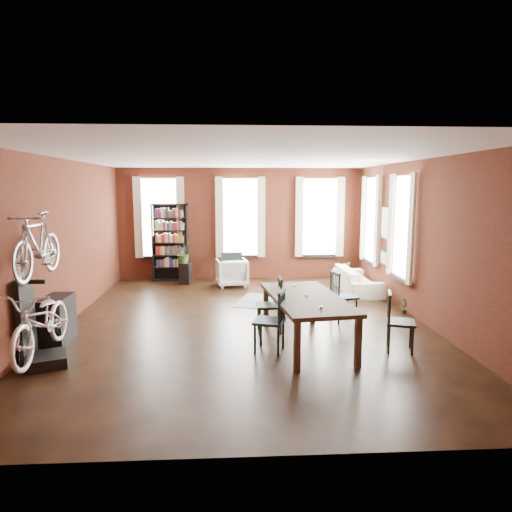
{
  "coord_description": "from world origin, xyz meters",
  "views": [
    {
      "loc": [
        -0.29,
        -8.68,
        2.65
      ],
      "look_at": [
        0.23,
        0.6,
        1.25
      ],
      "focal_mm": 32.0,
      "sensor_mm": 36.0,
      "label": 1
    }
  ],
  "objects": [
    {
      "name": "room",
      "position": [
        0.25,
        0.62,
        2.14
      ],
      "size": [
        9.0,
        9.04,
        3.22
      ],
      "color": "black",
      "rests_on": "ground"
    },
    {
      "name": "dining_table",
      "position": [
        0.98,
        -1.25,
        0.42
      ],
      "size": [
        1.4,
        2.56,
        0.83
      ],
      "primitive_type": "cube",
      "rotation": [
        0.0,
        0.0,
        0.12
      ],
      "color": "#48392B",
      "rests_on": "ground"
    },
    {
      "name": "dining_chair_a",
      "position": [
        0.33,
        -1.56,
        0.51
      ],
      "size": [
        0.6,
        0.6,
        1.02
      ],
      "primitive_type": "cube",
      "rotation": [
        0.0,
        0.0,
        -1.89
      ],
      "color": "#162F32",
      "rests_on": "ground"
    },
    {
      "name": "dining_chair_b",
      "position": [
        0.42,
        -0.56,
        0.51
      ],
      "size": [
        0.47,
        0.47,
        1.01
      ],
      "primitive_type": "cube",
      "rotation": [
        0.0,
        0.0,
        -1.56
      ],
      "color": "#1F2F1C",
      "rests_on": "ground"
    },
    {
      "name": "dining_chair_c",
      "position": [
        2.47,
        -1.65,
        0.48
      ],
      "size": [
        0.56,
        0.56,
        0.97
      ],
      "primitive_type": "cube",
      "rotation": [
        0.0,
        0.0,
        1.27
      ],
      "color": "black",
      "rests_on": "ground"
    },
    {
      "name": "dining_chair_d",
      "position": [
        1.96,
        0.07,
        0.5
      ],
      "size": [
        0.55,
        0.55,
        1.0
      ],
      "primitive_type": "cube",
      "rotation": [
        0.0,
        0.0,
        1.79
      ],
      "color": "#163031",
      "rests_on": "ground"
    },
    {
      "name": "bookshelf",
      "position": [
        -2.0,
        4.3,
        1.1
      ],
      "size": [
        1.0,
        0.32,
        2.2
      ],
      "primitive_type": "cube",
      "color": "black",
      "rests_on": "ground"
    },
    {
      "name": "white_armchair",
      "position": [
        -0.26,
        3.46,
        0.41
      ],
      "size": [
        0.89,
        0.85,
        0.82
      ],
      "primitive_type": "imported",
      "rotation": [
        0.0,
        0.0,
        3.28
      ],
      "color": "silver",
      "rests_on": "ground"
    },
    {
      "name": "cream_sofa",
      "position": [
        2.95,
        2.6,
        0.41
      ],
      "size": [
        0.61,
        2.08,
        0.81
      ],
      "primitive_type": "imported",
      "rotation": [
        0.0,
        0.0,
        1.57
      ],
      "color": "beige",
      "rests_on": "ground"
    },
    {
      "name": "striped_rug",
      "position": [
        0.36,
        1.78,
        0.01
      ],
      "size": [
        1.28,
        1.63,
        0.01
      ],
      "primitive_type": "cube",
      "rotation": [
        0.0,
        0.0,
        -0.31
      ],
      "color": "black",
      "rests_on": "ground"
    },
    {
      "name": "bike_trainer",
      "position": [
        -3.07,
        -1.98,
        0.08
      ],
      "size": [
        0.74,
        0.74,
        0.17
      ],
      "primitive_type": "cube",
      "rotation": [
        0.0,
        0.0,
        0.38
      ],
      "color": "black",
      "rests_on": "ground"
    },
    {
      "name": "bike_wall_rack",
      "position": [
        -3.4,
        -1.8,
        0.65
      ],
      "size": [
        0.16,
        0.6,
        1.3
      ],
      "primitive_type": "cube",
      "color": "black",
      "rests_on": "ground"
    },
    {
      "name": "console_table",
      "position": [
        -3.28,
        -0.9,
        0.4
      ],
      "size": [
        0.4,
        0.8,
        0.8
      ],
      "primitive_type": "cube",
      "color": "black",
      "rests_on": "ground"
    },
    {
      "name": "plant_stand",
      "position": [
        -1.54,
        3.81,
        0.29
      ],
      "size": [
        0.35,
        0.35,
        0.59
      ],
      "primitive_type": "cube",
      "rotation": [
        0.0,
        0.0,
        -0.24
      ],
      "color": "black",
      "rests_on": "ground"
    },
    {
      "name": "plant_by_sofa",
      "position": [
        2.91,
        3.76,
        0.13
      ],
      "size": [
        0.46,
        0.66,
        0.27
      ],
      "primitive_type": "imported",
      "rotation": [
        0.0,
        0.0,
        0.22
      ],
      "color": "#2D6227",
      "rests_on": "ground"
    },
    {
      "name": "plant_small",
      "position": [
        3.37,
        0.49,
        0.07
      ],
      "size": [
        0.37,
        0.41,
        0.13
      ],
      "primitive_type": "imported",
      "rotation": [
        0.0,
        0.0,
        0.65
      ],
      "color": "#2B5120",
      "rests_on": "ground"
    },
    {
      "name": "bicycle_floor",
      "position": [
        -3.09,
        -1.97,
        1.14
      ],
      "size": [
        0.68,
        1.03,
        1.95
      ],
      "primitive_type": "imported",
      "rotation": [
        0.0,
        0.0,
        -0.0
      ],
      "color": "silver",
      "rests_on": "bike_trainer"
    },
    {
      "name": "bicycle_hung",
      "position": [
        -3.15,
        -1.8,
        2.13
      ],
      "size": [
        0.47,
        1.0,
        1.66
      ],
      "primitive_type": "imported",
      "color": "#A5A8AD",
      "rests_on": "bike_wall_rack"
    },
    {
      "name": "plant_on_stand",
      "position": [
        -1.58,
        3.78,
        0.81
      ],
      "size": [
        0.65,
        0.69,
        0.44
      ],
      "primitive_type": "imported",
      "rotation": [
        0.0,
        0.0,
        0.29
      ],
      "color": "#2E4F1F",
      "rests_on": "plant_stand"
    }
  ]
}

